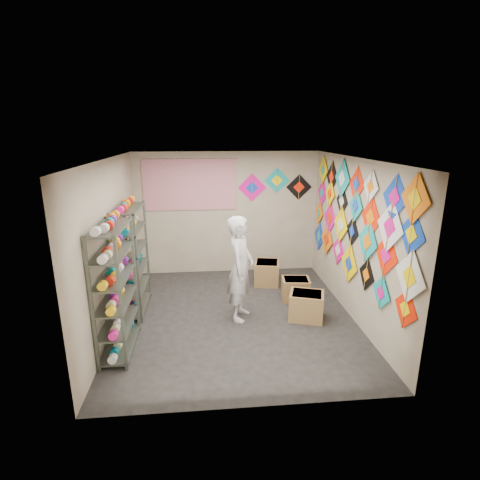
{
  "coord_description": "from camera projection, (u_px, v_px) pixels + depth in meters",
  "views": [
    {
      "loc": [
        -0.49,
        -5.88,
        3.11
      ],
      "look_at": [
        0.1,
        0.3,
        1.3
      ],
      "focal_mm": 28.0,
      "sensor_mm": 36.0,
      "label": 1
    }
  ],
  "objects": [
    {
      "name": "back_wall_kites",
      "position": [
        275.0,
        185.0,
        8.22
      ],
      "size": [
        1.65,
        0.02,
        0.74
      ],
      "color": "#E3098B",
      "rests_on": "room_walls"
    },
    {
      "name": "room_walls",
      "position": [
        236.0,
        225.0,
        6.07
      ],
      "size": [
        4.5,
        4.5,
        4.5
      ],
      "color": "tan",
      "rests_on": "ground"
    },
    {
      "name": "kite_wall_display",
      "position": [
        354.0,
        222.0,
        6.23
      ],
      "size": [
        0.06,
        4.33,
        2.11
      ],
      "color": "#F21F03",
      "rests_on": "room_walls"
    },
    {
      "name": "shelf_rack_front",
      "position": [
        116.0,
        290.0,
        5.29
      ],
      "size": [
        0.4,
        1.1,
        1.9
      ],
      "primitive_type": "cube",
      "color": "#4C5147",
      "rests_on": "ground"
    },
    {
      "name": "carton_b",
      "position": [
        296.0,
        289.0,
        7.13
      ],
      "size": [
        0.56,
        0.48,
        0.42
      ],
      "primitive_type": "cube",
      "rotation": [
        0.0,
        0.0,
        -0.12
      ],
      "color": "brown",
      "rests_on": "ground"
    },
    {
      "name": "carton_a",
      "position": [
        306.0,
        306.0,
        6.4
      ],
      "size": [
        0.68,
        0.62,
        0.47
      ],
      "primitive_type": "cube",
      "rotation": [
        0.0,
        0.0,
        -0.31
      ],
      "color": "brown",
      "rests_on": "ground"
    },
    {
      "name": "string_spools",
      "position": [
        124.0,
        268.0,
        5.88
      ],
      "size": [
        0.12,
        2.36,
        0.12
      ],
      "color": "#F81E90",
      "rests_on": "ground"
    },
    {
      "name": "shopkeeper",
      "position": [
        241.0,
        268.0,
        6.26
      ],
      "size": [
        0.9,
        0.8,
        1.8
      ],
      "primitive_type": "imported",
      "rotation": [
        0.0,
        0.0,
        1.27
      ],
      "color": "silver",
      "rests_on": "ground"
    },
    {
      "name": "shelf_rack_back",
      "position": [
        132.0,
        260.0,
        6.53
      ],
      "size": [
        0.4,
        1.1,
        1.9
      ],
      "primitive_type": "cube",
      "color": "#4C5147",
      "rests_on": "ground"
    },
    {
      "name": "ground",
      "position": [
        236.0,
        316.0,
        6.53
      ],
      "size": [
        4.5,
        4.5,
        0.0
      ],
      "primitive_type": "plane",
      "color": "black"
    },
    {
      "name": "carton_c",
      "position": [
        267.0,
        273.0,
        7.88
      ],
      "size": [
        0.6,
        0.64,
        0.48
      ],
      "primitive_type": "cube",
      "rotation": [
        0.0,
        0.0,
        -0.2
      ],
      "color": "brown",
      "rests_on": "ground"
    },
    {
      "name": "poster",
      "position": [
        190.0,
        185.0,
        8.03
      ],
      "size": [
        2.0,
        0.01,
        1.1
      ],
      "primitive_type": "cube",
      "color": "#9251B1",
      "rests_on": "room_walls"
    }
  ]
}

